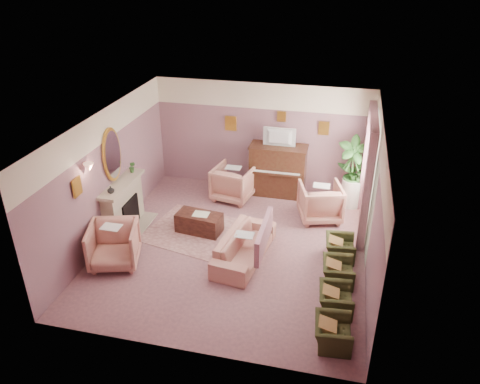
% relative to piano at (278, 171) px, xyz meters
% --- Properties ---
extents(floor, '(5.50, 6.00, 0.01)m').
position_rel_piano_xyz_m(floor, '(-0.50, -2.68, -0.65)').
color(floor, '#926067').
rests_on(floor, ground).
extents(ceiling, '(5.50, 6.00, 0.01)m').
position_rel_piano_xyz_m(ceiling, '(-0.50, -2.68, 2.15)').
color(ceiling, white).
rests_on(ceiling, wall_back).
extents(wall_back, '(5.50, 0.02, 2.80)m').
position_rel_piano_xyz_m(wall_back, '(-0.50, 0.32, 0.75)').
color(wall_back, '#725668').
rests_on(wall_back, floor).
extents(wall_front, '(5.50, 0.02, 2.80)m').
position_rel_piano_xyz_m(wall_front, '(-0.50, -5.68, 0.75)').
color(wall_front, '#725668').
rests_on(wall_front, floor).
extents(wall_left, '(0.02, 6.00, 2.80)m').
position_rel_piano_xyz_m(wall_left, '(-3.25, -2.68, 0.75)').
color(wall_left, '#725668').
rests_on(wall_left, floor).
extents(wall_right, '(0.02, 6.00, 2.80)m').
position_rel_piano_xyz_m(wall_right, '(2.25, -2.68, 0.75)').
color(wall_right, '#725668').
rests_on(wall_right, floor).
extents(picture_rail_band, '(5.50, 0.01, 0.65)m').
position_rel_piano_xyz_m(picture_rail_band, '(-0.50, 0.31, 1.82)').
color(picture_rail_band, white).
rests_on(picture_rail_band, wall_back).
extents(stripe_panel, '(0.01, 3.00, 2.15)m').
position_rel_piano_xyz_m(stripe_panel, '(2.23, -1.38, 0.42)').
color(stripe_panel, '#B3C4A5').
rests_on(stripe_panel, wall_right).
extents(fireplace_surround, '(0.30, 1.40, 1.10)m').
position_rel_piano_xyz_m(fireplace_surround, '(-3.09, -2.48, -0.10)').
color(fireplace_surround, tan).
rests_on(fireplace_surround, floor).
extents(fireplace_inset, '(0.18, 0.72, 0.68)m').
position_rel_piano_xyz_m(fireplace_inset, '(-2.99, -2.48, -0.25)').
color(fireplace_inset, black).
rests_on(fireplace_inset, floor).
extents(fire_ember, '(0.06, 0.54, 0.10)m').
position_rel_piano_xyz_m(fire_ember, '(-2.95, -2.48, -0.43)').
color(fire_ember, orange).
rests_on(fire_ember, floor).
extents(mantel_shelf, '(0.40, 1.55, 0.07)m').
position_rel_piano_xyz_m(mantel_shelf, '(-3.06, -2.48, 0.47)').
color(mantel_shelf, tan).
rests_on(mantel_shelf, fireplace_surround).
extents(hearth, '(0.55, 1.50, 0.02)m').
position_rel_piano_xyz_m(hearth, '(-2.89, -2.48, -0.64)').
color(hearth, tan).
rests_on(hearth, floor).
extents(mirror_frame, '(0.04, 0.72, 1.20)m').
position_rel_piano_xyz_m(mirror_frame, '(-3.20, -2.48, 1.15)').
color(mirror_frame, gold).
rests_on(mirror_frame, wall_left).
extents(mirror_glass, '(0.01, 0.60, 1.06)m').
position_rel_piano_xyz_m(mirror_glass, '(-3.17, -2.48, 1.15)').
color(mirror_glass, silver).
rests_on(mirror_glass, wall_left).
extents(sconce_shade, '(0.20, 0.20, 0.16)m').
position_rel_piano_xyz_m(sconce_shade, '(-3.12, -3.53, 1.33)').
color(sconce_shade, '#E99F7F').
rests_on(sconce_shade, wall_left).
extents(piano, '(1.40, 0.60, 1.30)m').
position_rel_piano_xyz_m(piano, '(0.00, 0.00, 0.00)').
color(piano, '#402215').
rests_on(piano, floor).
extents(piano_keyshelf, '(1.30, 0.12, 0.06)m').
position_rel_piano_xyz_m(piano_keyshelf, '(-0.00, -0.35, 0.07)').
color(piano_keyshelf, '#402215').
rests_on(piano_keyshelf, piano).
extents(piano_keys, '(1.20, 0.08, 0.02)m').
position_rel_piano_xyz_m(piano_keys, '(0.00, -0.35, 0.11)').
color(piano_keys, silver).
rests_on(piano_keys, piano).
extents(piano_top, '(1.45, 0.65, 0.04)m').
position_rel_piano_xyz_m(piano_top, '(0.00, 0.00, 0.66)').
color(piano_top, '#402215').
rests_on(piano_top, piano).
extents(television, '(0.80, 0.12, 0.48)m').
position_rel_piano_xyz_m(television, '(0.00, -0.05, 0.95)').
color(television, black).
rests_on(television, piano).
extents(print_back_left, '(0.30, 0.03, 0.38)m').
position_rel_piano_xyz_m(print_back_left, '(-1.30, 0.28, 1.07)').
color(print_back_left, gold).
rests_on(print_back_left, wall_back).
extents(print_back_right, '(0.26, 0.03, 0.34)m').
position_rel_piano_xyz_m(print_back_right, '(1.05, 0.28, 1.13)').
color(print_back_right, gold).
rests_on(print_back_right, wall_back).
extents(print_back_mid, '(0.22, 0.03, 0.26)m').
position_rel_piano_xyz_m(print_back_mid, '(0.00, 0.28, 1.35)').
color(print_back_mid, gold).
rests_on(print_back_mid, wall_back).
extents(print_left_wall, '(0.03, 0.28, 0.36)m').
position_rel_piano_xyz_m(print_left_wall, '(-3.21, -3.88, 1.07)').
color(print_left_wall, gold).
rests_on(print_left_wall, wall_left).
extents(window_blind, '(0.03, 1.40, 1.80)m').
position_rel_piano_xyz_m(window_blind, '(2.20, -1.13, 1.05)').
color(window_blind, beige).
rests_on(window_blind, wall_right).
extents(curtain_left, '(0.16, 0.34, 2.60)m').
position_rel_piano_xyz_m(curtain_left, '(2.12, -2.05, 0.65)').
color(curtain_left, '#A46877').
rests_on(curtain_left, floor).
extents(curtain_right, '(0.16, 0.34, 2.60)m').
position_rel_piano_xyz_m(curtain_right, '(2.12, -0.21, 0.65)').
color(curtain_right, '#A46877').
rests_on(curtain_right, floor).
extents(pelmet, '(0.16, 2.20, 0.16)m').
position_rel_piano_xyz_m(pelmet, '(2.12, -1.13, 1.91)').
color(pelmet, '#A46877').
rests_on(pelmet, wall_right).
extents(mantel_plant, '(0.16, 0.16, 0.28)m').
position_rel_piano_xyz_m(mantel_plant, '(-3.05, -1.93, 0.64)').
color(mantel_plant, '#2A5D23').
rests_on(mantel_plant, mantel_shelf).
extents(mantel_vase, '(0.16, 0.16, 0.16)m').
position_rel_piano_xyz_m(mantel_vase, '(-3.05, -2.98, 0.58)').
color(mantel_vase, white).
rests_on(mantel_vase, mantel_shelf).
extents(area_rug, '(2.82, 2.29, 0.01)m').
position_rel_piano_xyz_m(area_rug, '(-1.28, -2.31, -0.64)').
color(area_rug, '#AE7874').
rests_on(area_rug, floor).
extents(coffee_table, '(1.06, 0.63, 0.45)m').
position_rel_piano_xyz_m(coffee_table, '(-1.40, -2.24, -0.43)').
color(coffee_table, '#3C1D15').
rests_on(coffee_table, floor).
extents(table_paper, '(0.35, 0.28, 0.01)m').
position_rel_piano_xyz_m(table_paper, '(-1.35, -2.24, -0.20)').
color(table_paper, beige).
rests_on(table_paper, coffee_table).
extents(sofa, '(0.65, 1.95, 0.79)m').
position_rel_piano_xyz_m(sofa, '(-0.19, -3.00, -0.26)').
color(sofa, tan).
rests_on(sofa, floor).
extents(sofa_throw, '(0.10, 1.48, 0.54)m').
position_rel_piano_xyz_m(sofa_throw, '(0.21, -3.00, -0.05)').
color(sofa_throw, '#A46877').
rests_on(sofa_throw, sofa).
extents(floral_armchair_left, '(0.93, 0.93, 0.97)m').
position_rel_piano_xyz_m(floral_armchair_left, '(-1.04, -0.52, -0.17)').
color(floral_armchair_left, tan).
rests_on(floral_armchair_left, floor).
extents(floral_armchair_right, '(0.93, 0.93, 0.97)m').
position_rel_piano_xyz_m(floral_armchair_right, '(1.17, -1.03, -0.17)').
color(floral_armchair_right, tan).
rests_on(floral_armchair_right, floor).
extents(floral_armchair_front, '(0.93, 0.93, 0.97)m').
position_rel_piano_xyz_m(floral_armchair_front, '(-2.68, -3.79, -0.17)').
color(floral_armchair_front, tan).
rests_on(floral_armchair_front, floor).
extents(olive_chair_a, '(0.48, 0.68, 0.59)m').
position_rel_piano_xyz_m(olive_chair_a, '(1.71, -4.99, -0.36)').
color(olive_chair_a, '#373C1C').
rests_on(olive_chair_a, floor).
extents(olive_chair_b, '(0.48, 0.68, 0.59)m').
position_rel_piano_xyz_m(olive_chair_b, '(1.71, -4.17, -0.36)').
color(olive_chair_b, '#373C1C').
rests_on(olive_chair_b, floor).
extents(olive_chair_c, '(0.48, 0.68, 0.59)m').
position_rel_piano_xyz_m(olive_chair_c, '(1.71, -3.35, -0.36)').
color(olive_chair_c, '#373C1C').
rests_on(olive_chair_c, floor).
extents(olive_chair_d, '(0.48, 0.68, 0.59)m').
position_rel_piano_xyz_m(olive_chair_d, '(1.71, -2.53, -0.36)').
color(olive_chair_d, '#373C1C').
rests_on(olive_chair_d, floor).
extents(side_table, '(0.52, 0.52, 0.70)m').
position_rel_piano_xyz_m(side_table, '(1.89, -0.19, -0.30)').
color(side_table, white).
rests_on(side_table, floor).
extents(side_plant_big, '(0.30, 0.30, 0.34)m').
position_rel_piano_xyz_m(side_plant_big, '(1.89, -0.19, 0.22)').
color(side_plant_big, '#2A5D23').
rests_on(side_plant_big, side_table).
extents(side_plant_small, '(0.16, 0.16, 0.28)m').
position_rel_piano_xyz_m(side_plant_small, '(2.01, -0.29, 0.19)').
color(side_plant_small, '#2A5D23').
rests_on(side_plant_small, side_table).
extents(palm_pot, '(0.34, 0.34, 0.34)m').
position_rel_piano_xyz_m(palm_pot, '(1.82, -0.17, -0.48)').
color(palm_pot, '#9A4029').
rests_on(palm_pot, floor).
extents(palm_plant, '(0.76, 0.76, 1.44)m').
position_rel_piano_xyz_m(palm_plant, '(1.82, -0.17, 0.41)').
color(palm_plant, '#2A5D23').
rests_on(palm_plant, palm_pot).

